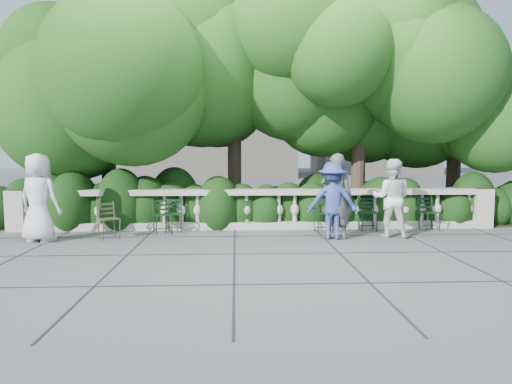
{
  "coord_description": "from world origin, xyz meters",
  "views": [
    {
      "loc": [
        -0.46,
        -9.46,
        1.92
      ],
      "look_at": [
        0.0,
        1.0,
        1.0
      ],
      "focal_mm": 32.0,
      "sensor_mm": 36.0,
      "label": 1
    }
  ],
  "objects_px": {
    "chair_d": "(325,233)",
    "person_older_blue": "(333,201)",
    "person_woman_grey": "(336,196)",
    "chair_a": "(164,235)",
    "chair_b": "(174,233)",
    "person_businessman": "(39,198)",
    "chair_e": "(369,231)",
    "chair_f": "(433,231)",
    "chair_weathered": "(112,240)",
    "person_casual_man": "(391,198)"
  },
  "relations": [
    {
      "from": "chair_a",
      "to": "chair_b",
      "type": "relative_size",
      "value": 1.0
    },
    {
      "from": "person_woman_grey",
      "to": "person_older_blue",
      "type": "bearing_deg",
      "value": 30.11
    },
    {
      "from": "person_businessman",
      "to": "person_older_blue",
      "type": "xyz_separation_m",
      "value": [
        6.34,
        0.02,
        -0.09
      ]
    },
    {
      "from": "person_woman_grey",
      "to": "chair_weathered",
      "type": "bearing_deg",
      "value": 15.2
    },
    {
      "from": "chair_f",
      "to": "person_businessman",
      "type": "bearing_deg",
      "value": 174.38
    },
    {
      "from": "person_casual_man",
      "to": "person_older_blue",
      "type": "xyz_separation_m",
      "value": [
        -1.38,
        -0.19,
        -0.03
      ]
    },
    {
      "from": "chair_b",
      "to": "chair_e",
      "type": "xyz_separation_m",
      "value": [
        4.71,
        0.04,
        0.0
      ]
    },
    {
      "from": "chair_a",
      "to": "chair_b",
      "type": "distance_m",
      "value": 0.26
    },
    {
      "from": "chair_e",
      "to": "person_businessman",
      "type": "distance_m",
      "value": 7.55
    },
    {
      "from": "chair_b",
      "to": "chair_weathered",
      "type": "bearing_deg",
      "value": -154.15
    },
    {
      "from": "chair_f",
      "to": "chair_weathered",
      "type": "height_order",
      "value": "same"
    },
    {
      "from": "chair_d",
      "to": "person_older_blue",
      "type": "bearing_deg",
      "value": -96.43
    },
    {
      "from": "person_businessman",
      "to": "chair_a",
      "type": "bearing_deg",
      "value": -146.49
    },
    {
      "from": "chair_a",
      "to": "chair_f",
      "type": "distance_m",
      "value": 6.47
    },
    {
      "from": "chair_d",
      "to": "chair_e",
      "type": "distance_m",
      "value": 1.13
    },
    {
      "from": "chair_e",
      "to": "person_older_blue",
      "type": "bearing_deg",
      "value": -140.59
    },
    {
      "from": "chair_d",
      "to": "person_older_blue",
      "type": "xyz_separation_m",
      "value": [
        0.02,
        -0.71,
        0.85
      ]
    },
    {
      "from": "person_casual_man",
      "to": "chair_f",
      "type": "bearing_deg",
      "value": -131.17
    },
    {
      "from": "chair_weathered",
      "to": "person_woman_grey",
      "type": "xyz_separation_m",
      "value": [
        4.94,
        -0.07,
        0.95
      ]
    },
    {
      "from": "chair_b",
      "to": "person_businessman",
      "type": "xyz_separation_m",
      "value": [
        -2.73,
        -0.89,
        0.95
      ]
    },
    {
      "from": "chair_weathered",
      "to": "chair_b",
      "type": "bearing_deg",
      "value": -2.69
    },
    {
      "from": "chair_d",
      "to": "person_older_blue",
      "type": "height_order",
      "value": "person_older_blue"
    },
    {
      "from": "person_businessman",
      "to": "person_casual_man",
      "type": "xyz_separation_m",
      "value": [
        7.71,
        0.21,
        -0.06
      ]
    },
    {
      "from": "chair_e",
      "to": "chair_weathered",
      "type": "xyz_separation_m",
      "value": [
        -5.96,
        -0.81,
        0.0
      ]
    },
    {
      "from": "chair_e",
      "to": "chair_f",
      "type": "relative_size",
      "value": 1.0
    },
    {
      "from": "person_woman_grey",
      "to": "person_older_blue",
      "type": "distance_m",
      "value": 0.13
    },
    {
      "from": "chair_b",
      "to": "chair_f",
      "type": "relative_size",
      "value": 1.0
    },
    {
      "from": "chair_d",
      "to": "chair_f",
      "type": "height_order",
      "value": "same"
    },
    {
      "from": "person_businessman",
      "to": "person_casual_man",
      "type": "distance_m",
      "value": 7.72
    },
    {
      "from": "chair_a",
      "to": "chair_e",
      "type": "distance_m",
      "value": 4.91
    },
    {
      "from": "person_businessman",
      "to": "person_woman_grey",
      "type": "height_order",
      "value": "same"
    },
    {
      "from": "person_businessman",
      "to": "chair_d",
      "type": "bearing_deg",
      "value": -155.52
    },
    {
      "from": "chair_e",
      "to": "person_woman_grey",
      "type": "bearing_deg",
      "value": -139.02
    },
    {
      "from": "chair_f",
      "to": "chair_d",
      "type": "bearing_deg",
      "value": 172.23
    },
    {
      "from": "chair_d",
      "to": "person_casual_man",
      "type": "xyz_separation_m",
      "value": [
        1.39,
        -0.52,
        0.88
      ]
    },
    {
      "from": "person_older_blue",
      "to": "chair_b",
      "type": "bearing_deg",
      "value": -6.49
    },
    {
      "from": "chair_b",
      "to": "chair_e",
      "type": "relative_size",
      "value": 1.0
    },
    {
      "from": "chair_e",
      "to": "person_casual_man",
      "type": "relative_size",
      "value": 0.48
    },
    {
      "from": "chair_e",
      "to": "chair_f",
      "type": "xyz_separation_m",
      "value": [
        1.56,
        -0.03,
        0.0
      ]
    },
    {
      "from": "chair_e",
      "to": "chair_weathered",
      "type": "height_order",
      "value": "same"
    },
    {
      "from": "chair_f",
      "to": "chair_weathered",
      "type": "bearing_deg",
      "value": 174.65
    },
    {
      "from": "person_casual_man",
      "to": "person_businessman",
      "type": "bearing_deg",
      "value": 22.42
    },
    {
      "from": "chair_a",
      "to": "chair_d",
      "type": "bearing_deg",
      "value": -20.79
    },
    {
      "from": "person_older_blue",
      "to": "chair_a",
      "type": "bearing_deg",
      "value": -3.26
    },
    {
      "from": "chair_e",
      "to": "chair_b",
      "type": "bearing_deg",
      "value": -179.56
    },
    {
      "from": "person_woman_grey",
      "to": "person_older_blue",
      "type": "relative_size",
      "value": 1.11
    },
    {
      "from": "chair_d",
      "to": "chair_weathered",
      "type": "relative_size",
      "value": 1.0
    },
    {
      "from": "chair_d",
      "to": "chair_a",
      "type": "bearing_deg",
      "value": 172.48
    },
    {
      "from": "chair_weathered",
      "to": "person_businessman",
      "type": "xyz_separation_m",
      "value": [
        -1.48,
        -0.11,
        0.95
      ]
    },
    {
      "from": "chair_e",
      "to": "person_woman_grey",
      "type": "distance_m",
      "value": 1.65
    }
  ]
}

